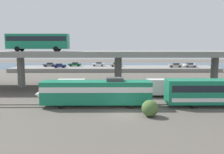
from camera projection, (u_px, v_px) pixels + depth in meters
The scene contains 19 objects.
ground_plane at pixel (123, 114), 29.80m from camera, with size 260.00×260.00×0.00m, color #565149.
rail_strip_near at pixel (122, 107), 33.00m from camera, with size 110.00×0.12×0.12m, color #59544C.
rail_strip_far at pixel (122, 104), 34.52m from camera, with size 110.00×0.12×0.12m, color #59544C.
train_locomotive at pixel (91, 91), 33.45m from camera, with size 16.65×3.04×4.18m.
highway_overpass at pixel (118, 55), 48.75m from camera, with size 96.00×12.52×7.62m.
transit_bus_on_overpass at pixel (38, 41), 46.01m from camera, with size 12.00×2.68×3.40m.
service_truck_west at pixel (155, 87), 40.14m from camera, with size 6.80×2.46×3.04m.
service_truck_east at pixel (77, 87), 40.03m from camera, with size 6.80×2.46×3.04m.
pier_parking_lot at pixel (115, 69), 84.26m from camera, with size 72.09×13.86×1.30m, color gray.
parked_car_0 at pixel (175, 65), 82.34m from camera, with size 4.66×1.86×1.50m.
parked_car_1 at pixel (50, 65), 85.16m from camera, with size 4.45×1.88×1.50m.
parked_car_2 at pixel (98, 64), 87.02m from camera, with size 4.59×1.82×1.50m.
parked_car_3 at pixel (189, 65), 84.53m from camera, with size 4.51×2.00×1.50m.
parked_car_4 at pixel (116, 65), 85.27m from camera, with size 4.32×1.87×1.50m.
parked_car_5 at pixel (190, 65), 82.32m from camera, with size 4.03×1.89×1.50m.
parked_car_6 at pixel (75, 64), 86.62m from camera, with size 4.55×1.83×1.50m.
parked_car_7 at pixel (60, 66), 80.69m from camera, with size 4.22×1.86×1.50m.
harbor_water at pixel (114, 65), 107.15m from camera, with size 140.00×36.00×0.01m, color navy.
shrub_right at pixel (150, 108), 28.71m from camera, with size 2.06×2.06×2.06m, color #466733.
Camera 1 is at (-1.69, -28.93, 8.56)m, focal length 37.46 mm.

